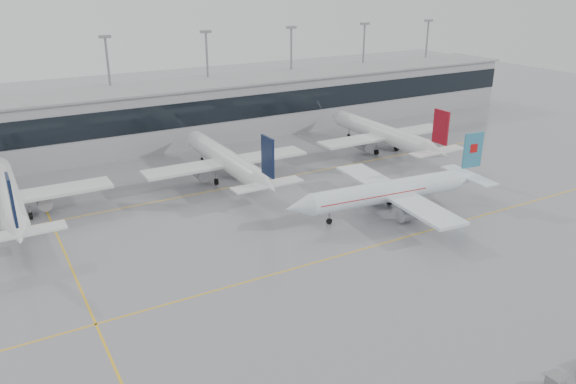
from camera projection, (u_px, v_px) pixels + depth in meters
ground at (334, 257)px, 72.37m from camera, size 320.00×320.00×0.00m
taxi_line_main at (334, 257)px, 72.37m from camera, size 120.00×0.25×0.01m
taxi_line_north at (236, 186)px, 96.65m from camera, size 120.00×0.25×0.01m
taxi_line_cross at (70, 264)px, 70.60m from camera, size 0.25×60.00×0.01m
terminal at (172, 115)px, 120.38m from camera, size 180.00×15.00×12.00m
terminal_glass at (184, 115)px, 113.73m from camera, size 180.00×0.20×5.00m
terminal_roof at (170, 86)px, 118.14m from camera, size 182.00×16.00×0.40m
light_masts at (161, 76)px, 122.58m from camera, size 156.40×1.00×22.60m
air_canada_jet at (394, 191)px, 85.03m from camera, size 35.21×27.92×10.90m
parked_jet_b at (7, 197)px, 82.07m from camera, size 29.64×36.96×11.72m
parked_jet_c at (227, 160)px, 98.29m from camera, size 29.64×36.96×11.72m
parked_jet_d at (384, 134)px, 114.52m from camera, size 29.64×36.96×11.72m
gse_unit at (556, 383)px, 49.04m from camera, size 1.45×1.35×1.41m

